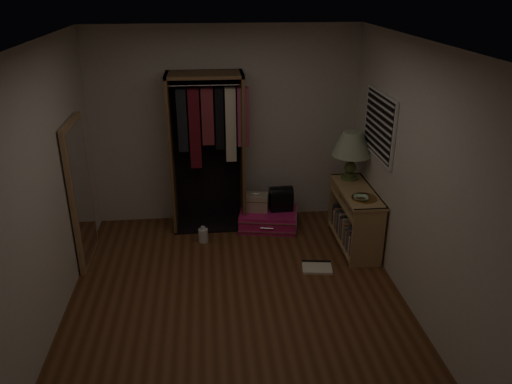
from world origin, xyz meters
TOP-DOWN VIEW (x-y plane):
  - ground at (0.00, 0.00)m, footprint 4.00×4.00m
  - room_walls at (0.08, 0.04)m, footprint 3.52×4.02m
  - console_bookshelf at (1.53, 1.04)m, footprint 0.42×1.12m
  - open_wardrobe at (-0.22, 1.77)m, footprint 1.01×0.50m
  - floor_mirror at (-1.70, 1.00)m, footprint 0.06×0.80m
  - pink_suitcase at (0.53, 1.60)m, footprint 0.86×0.69m
  - train_case at (0.37, 1.66)m, footprint 0.36×0.28m
  - black_bag at (0.71, 1.63)m, footprint 0.31×0.21m
  - table_lamp at (1.54, 1.37)m, footprint 0.61×0.61m
  - brass_tray at (1.54, 0.75)m, footprint 0.34×0.34m
  - ceramic_bowl at (1.49, 0.71)m, footprint 0.20×0.20m
  - white_jug at (-0.34, 1.27)m, footprint 0.14×0.14m
  - floor_book at (0.97, 0.51)m, footprint 0.37×0.31m

SIDE VIEW (x-z plane):
  - ground at x=0.00m, z-range 0.00..0.00m
  - floor_book at x=0.97m, z-range 0.00..0.03m
  - white_jug at x=-0.34m, z-range -0.02..0.20m
  - pink_suitcase at x=0.53m, z-range 0.00..0.24m
  - train_case at x=0.37m, z-range 0.23..0.46m
  - console_bookshelf at x=1.53m, z-range 0.02..0.77m
  - black_bag at x=0.71m, z-range 0.24..0.57m
  - brass_tray at x=1.54m, z-range 0.75..0.77m
  - ceramic_bowl at x=1.49m, z-range 0.75..0.79m
  - floor_mirror at x=-1.70m, z-range 0.00..1.70m
  - table_lamp at x=1.54m, z-range 0.89..1.51m
  - open_wardrobe at x=-0.22m, z-range 0.19..2.24m
  - room_walls at x=0.08m, z-range 0.20..2.80m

